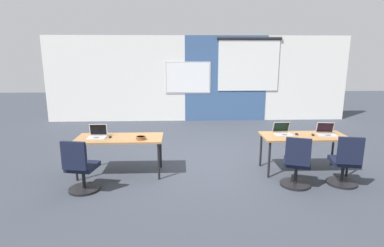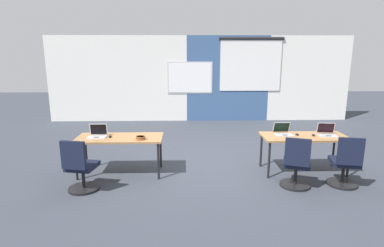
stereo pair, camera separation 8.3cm
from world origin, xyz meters
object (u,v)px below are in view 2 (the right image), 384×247
object	(u,v)px
mouse_near_right_end	(313,135)
mouse_near_left_end	(110,136)
chair_near_right_inner	(296,167)
laptop_near_left_end	(98,134)
laptop_near_right_end	(327,133)
desk_near_right	(304,139)
desk_near_left	(120,140)
snack_bowl	(141,138)
chair_near_right_end	(345,166)
chair_near_left_end	(80,170)
mouse_near_right_inner	(297,134)
laptop_near_right_inner	(283,132)

from	to	relation	value
mouse_near_right_end	mouse_near_left_end	world-z (taller)	same
chair_near_right_inner	laptop_near_left_end	size ratio (longest dim) A/B	2.77
laptop_near_right_end	mouse_near_right_end	world-z (taller)	laptop_near_right_end
desk_near_right	desk_near_left	bearing A→B (deg)	180.00
laptop_near_right_end	laptop_near_left_end	distance (m)	4.35
desk_near_right	snack_bowl	world-z (taller)	snack_bowl
chair_near_right_inner	mouse_near_right_end	bearing A→B (deg)	-107.88
chair_near_right_end	chair_near_left_end	xyz separation A→B (m)	(-4.46, -0.08, 0.00)
snack_bowl	laptop_near_left_end	bearing A→B (deg)	166.93
mouse_near_right_inner	desk_near_left	bearing A→B (deg)	-179.15
mouse_near_right_end	chair_near_right_end	xyz separation A→B (m)	(0.30, -0.69, -0.36)
laptop_near_right_inner	laptop_near_right_end	xyz separation A→B (m)	(0.82, -0.08, 0.00)
laptop_near_right_end	laptop_near_left_end	size ratio (longest dim) A/B	1.10
laptop_near_right_end	chair_near_left_end	xyz separation A→B (m)	(-4.44, -0.80, -0.39)
mouse_near_right_inner	snack_bowl	world-z (taller)	snack_bowl
desk_near_right	chair_near_right_end	xyz separation A→B (m)	(0.46, -0.71, -0.28)
desk_near_right	laptop_near_right_end	bearing A→B (deg)	2.70
laptop_near_right_inner	mouse_near_left_end	size ratio (longest dim) A/B	3.21
chair_near_right_inner	mouse_near_right_end	xyz separation A→B (m)	(0.56, 0.72, 0.36)
laptop_near_right_end	snack_bowl	size ratio (longest dim) A/B	2.05
chair_near_right_end	laptop_near_left_end	world-z (taller)	laptop_near_left_end
desk_near_left	snack_bowl	bearing A→B (deg)	-22.29
chair_near_right_end	laptop_near_left_end	distance (m)	4.45
desk_near_left	desk_near_right	xyz separation A→B (m)	(3.50, 0.00, 0.00)
mouse_near_right_inner	chair_near_right_inner	size ratio (longest dim) A/B	0.11
laptop_near_right_end	chair_near_right_end	distance (m)	0.83
chair_near_left_end	snack_bowl	distance (m)	1.17
desk_near_left	mouse_near_left_end	xyz separation A→B (m)	(-0.17, -0.01, 0.08)
snack_bowl	chair_near_right_end	bearing A→B (deg)	-8.60
desk_near_right	snack_bowl	xyz separation A→B (m)	(-3.08, -0.17, 0.10)
laptop_near_right_inner	mouse_near_right_end	world-z (taller)	laptop_near_right_inner
chair_near_right_inner	laptop_near_left_end	xyz separation A→B (m)	(-3.52, 0.75, 0.39)
desk_near_left	chair_near_left_end	size ratio (longest dim) A/B	1.74
chair_near_right_end	desk_near_right	bearing A→B (deg)	-45.71
desk_near_right	mouse_near_right_inner	xyz separation A→B (m)	(-0.13, 0.05, 0.08)
laptop_near_right_inner	mouse_near_right_inner	world-z (taller)	laptop_near_right_inner
chair_near_left_end	snack_bowl	bearing A→B (deg)	-135.52
desk_near_left	mouse_near_left_end	bearing A→B (deg)	-175.88
desk_near_left	snack_bowl	world-z (taller)	snack_bowl
desk_near_left	mouse_near_right_inner	distance (m)	3.37
desk_near_right	chair_near_right_end	size ratio (longest dim) A/B	1.74
desk_near_left	desk_near_right	world-z (taller)	same
mouse_near_right_end	mouse_near_right_inner	bearing A→B (deg)	167.71
mouse_near_right_end	laptop_near_right_end	bearing A→B (deg)	7.05
mouse_near_right_end	snack_bowl	bearing A→B (deg)	-177.21
chair_near_right_end	mouse_near_left_end	bearing A→B (deg)	1.65
desk_near_left	desk_near_right	size ratio (longest dim) A/B	1.00
chair_near_right_inner	laptop_near_right_end	size ratio (longest dim) A/B	2.52
mouse_near_left_end	chair_near_left_end	bearing A→B (deg)	-113.19
desk_near_right	chair_near_right_end	bearing A→B (deg)	-56.90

